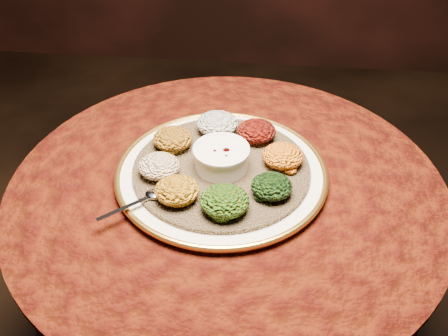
# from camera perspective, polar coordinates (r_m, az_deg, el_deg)

# --- Properties ---
(table) EXTENTS (0.96, 0.96, 0.73)m
(table) POSITION_cam_1_polar(r_m,az_deg,el_deg) (1.22, 0.31, -8.09)
(table) COLOR black
(table) RESTS_ON ground
(platter) EXTENTS (0.47, 0.47, 0.02)m
(platter) POSITION_cam_1_polar(r_m,az_deg,el_deg) (1.10, -0.30, -0.52)
(platter) COLOR white
(platter) RESTS_ON table
(injera) EXTENTS (0.42, 0.42, 0.01)m
(injera) POSITION_cam_1_polar(r_m,az_deg,el_deg) (1.10, -0.30, -0.09)
(injera) COLOR olive
(injera) RESTS_ON platter
(stew_bowl) EXTENTS (0.12, 0.12, 0.05)m
(stew_bowl) POSITION_cam_1_polar(r_m,az_deg,el_deg) (1.08, -0.30, 1.34)
(stew_bowl) COLOR white
(stew_bowl) RESTS_ON injera
(spoon) EXTENTS (0.12, 0.10, 0.01)m
(spoon) POSITION_cam_1_polar(r_m,az_deg,el_deg) (1.03, -8.40, -3.22)
(spoon) COLOR silver
(spoon) RESTS_ON injera
(portion_ayib) EXTENTS (0.10, 0.09, 0.05)m
(portion_ayib) POSITION_cam_1_polar(r_m,az_deg,el_deg) (1.19, -0.77, 5.09)
(portion_ayib) COLOR silver
(portion_ayib) RESTS_ON injera
(portion_kitfo) EXTENTS (0.09, 0.09, 0.04)m
(portion_kitfo) POSITION_cam_1_polar(r_m,az_deg,el_deg) (1.17, 3.74, 4.25)
(portion_kitfo) COLOR black
(portion_kitfo) RESTS_ON injera
(portion_tikil) EXTENTS (0.09, 0.09, 0.04)m
(portion_tikil) POSITION_cam_1_polar(r_m,az_deg,el_deg) (1.10, 6.73, 1.38)
(portion_tikil) COLOR #C96C10
(portion_tikil) RESTS_ON injera
(portion_gomen) EXTENTS (0.09, 0.08, 0.04)m
(portion_gomen) POSITION_cam_1_polar(r_m,az_deg,el_deg) (1.02, 5.46, -2.09)
(portion_gomen) COLOR black
(portion_gomen) RESTS_ON injera
(portion_mixveg) EXTENTS (0.10, 0.09, 0.05)m
(portion_mixveg) POSITION_cam_1_polar(r_m,az_deg,el_deg) (0.98, 0.08, -3.78)
(portion_mixveg) COLOR #8B3309
(portion_mixveg) RESTS_ON injera
(portion_kik) EXTENTS (0.09, 0.09, 0.04)m
(portion_kik) POSITION_cam_1_polar(r_m,az_deg,el_deg) (1.01, -5.40, -2.55)
(portion_kik) COLOR #C18611
(portion_kik) RESTS_ON injera
(portion_timatim) EXTENTS (0.09, 0.08, 0.04)m
(portion_timatim) POSITION_cam_1_polar(r_m,az_deg,el_deg) (1.07, -7.43, 0.22)
(portion_timatim) COLOR maroon
(portion_timatim) RESTS_ON injera
(portion_shiro) EXTENTS (0.09, 0.09, 0.04)m
(portion_shiro) POSITION_cam_1_polar(r_m,az_deg,el_deg) (1.15, -5.88, 3.35)
(portion_shiro) COLOR #875110
(portion_shiro) RESTS_ON injera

